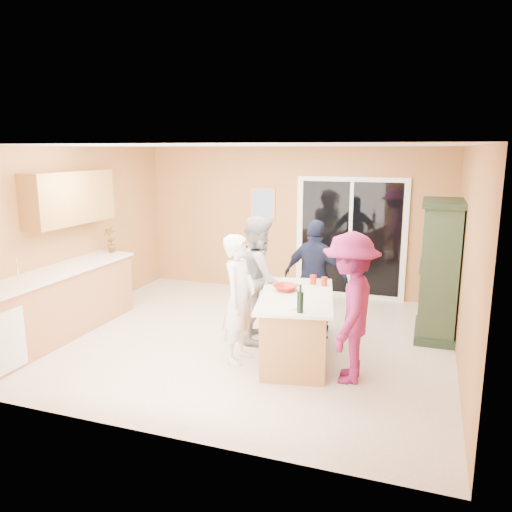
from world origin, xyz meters
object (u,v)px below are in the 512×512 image
(woman_grey, at_px, (260,278))
(woman_white, at_px, (239,299))
(woman_navy, at_px, (316,277))
(woman_magenta, at_px, (350,308))
(green_hutch, at_px, (439,271))
(kitchen_island, at_px, (296,329))

(woman_grey, bearing_deg, woman_white, 162.80)
(woman_navy, xyz_separation_m, woman_magenta, (0.68, -1.35, 0.04))
(green_hutch, relative_size, woman_navy, 1.18)
(woman_grey, height_order, woman_navy, woman_grey)
(woman_white, bearing_deg, green_hutch, -51.28)
(woman_white, bearing_deg, woman_grey, 3.23)
(woman_grey, bearing_deg, kitchen_island, -148.38)
(green_hutch, xyz_separation_m, woman_navy, (-1.62, -0.41, -0.12))
(kitchen_island, bearing_deg, green_hutch, 29.87)
(green_hutch, distance_m, woman_white, 2.83)
(kitchen_island, xyz_separation_m, woman_white, (-0.64, -0.25, 0.39))
(woman_grey, distance_m, woman_navy, 0.81)
(woman_white, bearing_deg, kitchen_island, -66.75)
(woman_navy, height_order, woman_magenta, woman_magenta)
(green_hutch, bearing_deg, woman_grey, -159.02)
(green_hutch, xyz_separation_m, woman_white, (-2.27, -1.68, -0.14))
(green_hutch, height_order, woman_white, green_hutch)
(woman_grey, xyz_separation_m, woman_navy, (0.67, 0.46, -0.04))
(woman_grey, height_order, woman_magenta, woman_grey)
(woman_magenta, bearing_deg, woman_grey, -125.50)
(woman_magenta, bearing_deg, kitchen_island, -117.54)
(woman_magenta, bearing_deg, woman_navy, -155.41)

